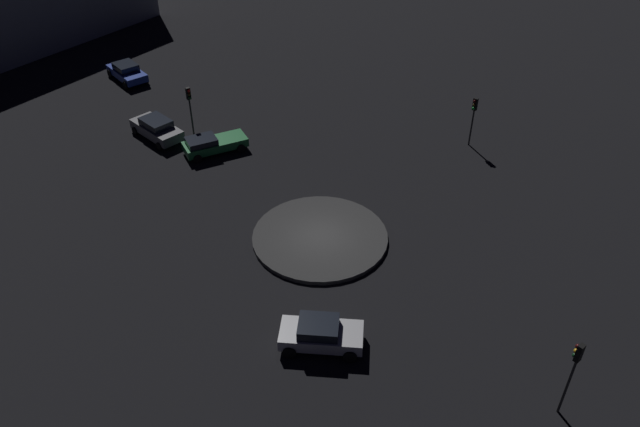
{
  "coord_description": "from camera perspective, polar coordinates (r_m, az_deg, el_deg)",
  "views": [
    {
      "loc": [
        22.78,
        -17.29,
        23.36
      ],
      "look_at": [
        0.0,
        0.0,
        1.87
      ],
      "focal_mm": 35.03,
      "sensor_mm": 36.0,
      "label": 1
    }
  ],
  "objects": [
    {
      "name": "car_silver",
      "position": [
        30.46,
        0.06,
        -10.92
      ],
      "size": [
        4.01,
        4.16,
        1.51
      ],
      "rotation": [
        0.0,
        0.0,
        3.98
      ],
      "color": "silver",
      "rests_on": "ground_plane"
    },
    {
      "name": "ground_plane",
      "position": [
        36.92,
        0.0,
        -2.32
      ],
      "size": [
        117.37,
        117.37,
        0.0
      ],
      "primitive_type": "plane",
      "color": "black"
    },
    {
      "name": "traffic_light_north",
      "position": [
        45.86,
        13.86,
        8.98
      ],
      "size": [
        0.33,
        0.37,
        3.73
      ],
      "rotation": [
        0.0,
        0.0,
        -1.43
      ],
      "color": "#2D2D2D",
      "rests_on": "ground_plane"
    },
    {
      "name": "roundabout_island",
      "position": [
        36.84,
        0.0,
        -2.17
      ],
      "size": [
        8.01,
        8.01,
        0.26
      ],
      "primitive_type": "cylinder",
      "color": "#383838",
      "rests_on": "ground_plane"
    },
    {
      "name": "traffic_light_east",
      "position": [
        28.26,
        22.19,
        -12.74
      ],
      "size": [
        0.36,
        0.31,
        4.29
      ],
      "rotation": [
        0.0,
        0.0,
        -3.07
      ],
      "color": "#2D2D2D",
      "rests_on": "ground_plane"
    },
    {
      "name": "car_green",
      "position": [
        45.28,
        -9.8,
        6.31
      ],
      "size": [
        2.66,
        4.72,
        1.32
      ],
      "rotation": [
        0.0,
        0.0,
        1.38
      ],
      "color": "#1E7238",
      "rests_on": "ground_plane"
    },
    {
      "name": "traffic_light_west",
      "position": [
        46.5,
        -11.82,
        9.91
      ],
      "size": [
        0.36,
        0.3,
        3.96
      ],
      "rotation": [
        0.0,
        0.0,
        0.01
      ],
      "color": "#2D2D2D",
      "rests_on": "ground_plane"
    },
    {
      "name": "car_grey",
      "position": [
        47.92,
        -14.7,
        7.55
      ],
      "size": [
        4.66,
        2.57,
        1.54
      ],
      "rotation": [
        0.0,
        0.0,
        6.42
      ],
      "color": "slate",
      "rests_on": "ground_plane"
    },
    {
      "name": "car_blue",
      "position": [
        57.8,
        -17.24,
        12.27
      ],
      "size": [
        4.39,
        2.26,
        1.49
      ],
      "rotation": [
        0.0,
        0.0,
        6.33
      ],
      "color": "#1E38A5",
      "rests_on": "ground_plane"
    }
  ]
}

